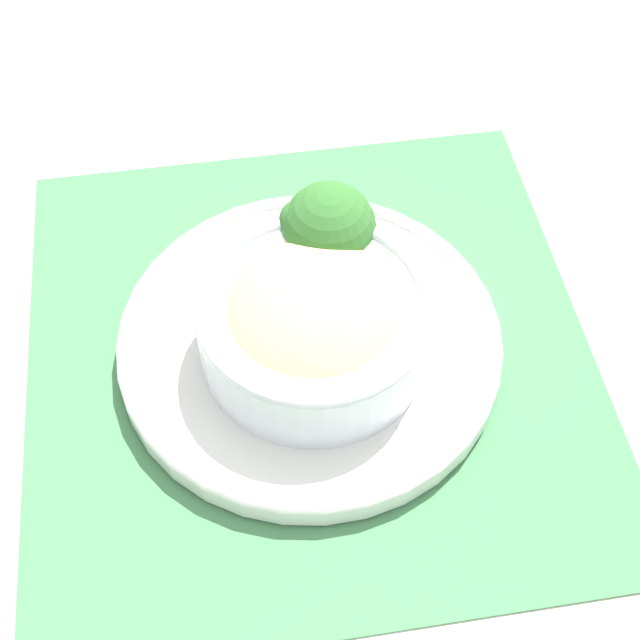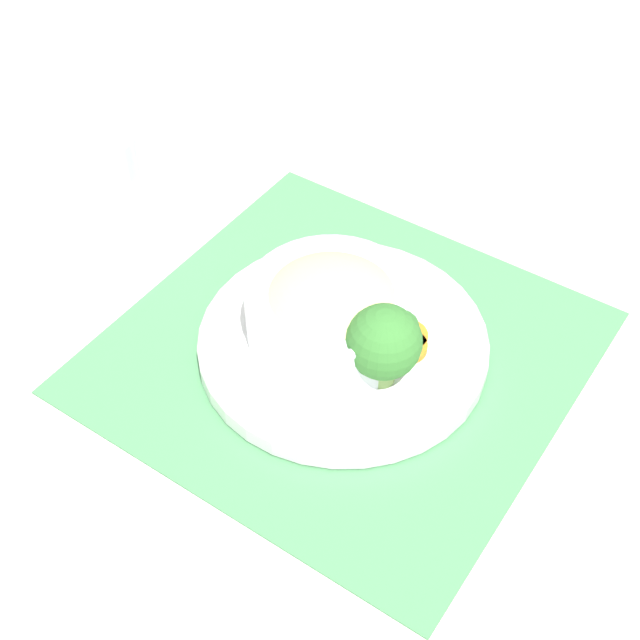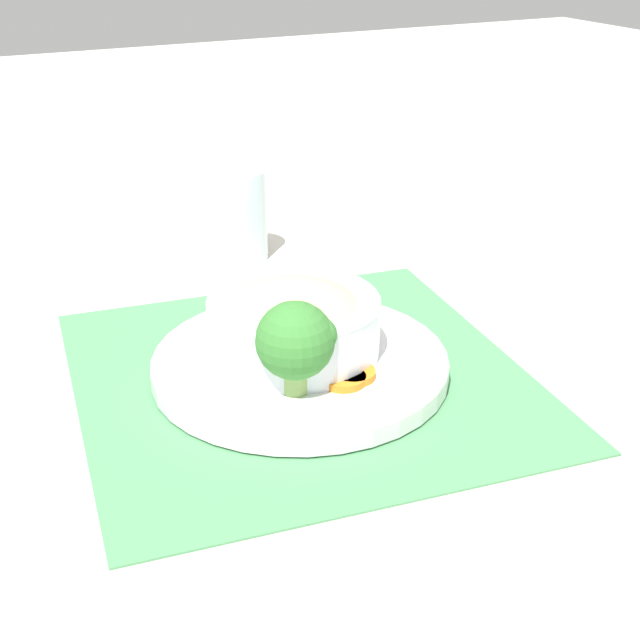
# 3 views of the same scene
# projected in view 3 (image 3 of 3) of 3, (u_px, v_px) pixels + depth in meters

# --- Properties ---
(ground_plane) EXTENTS (4.00, 4.00, 0.00)m
(ground_plane) POSITION_uv_depth(u_px,v_px,m) (300.00, 377.00, 0.83)
(ground_plane) COLOR beige
(placemat) EXTENTS (0.45, 0.46, 0.00)m
(placemat) POSITION_uv_depth(u_px,v_px,m) (300.00, 375.00, 0.83)
(placemat) COLOR #4C8C59
(placemat) RESTS_ON ground_plane
(plate) EXTENTS (0.27, 0.27, 0.02)m
(plate) POSITION_uv_depth(u_px,v_px,m) (300.00, 363.00, 0.82)
(plate) COLOR white
(plate) RESTS_ON placemat
(bowl) EXTENTS (0.16, 0.16, 0.07)m
(bowl) POSITION_uv_depth(u_px,v_px,m) (293.00, 320.00, 0.81)
(bowl) COLOR silver
(bowl) RESTS_ON plate
(broccoli_floret) EXTENTS (0.07, 0.07, 0.08)m
(broccoli_floret) POSITION_uv_depth(u_px,v_px,m) (296.00, 341.00, 0.74)
(broccoli_floret) COLOR #84AD5B
(broccoli_floret) RESTS_ON plate
(carrot_slice_near) EXTENTS (0.04, 0.04, 0.01)m
(carrot_slice_near) POSITION_uv_depth(u_px,v_px,m) (343.00, 379.00, 0.78)
(carrot_slice_near) COLOR orange
(carrot_slice_near) RESTS_ON plate
(carrot_slice_middle) EXTENTS (0.04, 0.04, 0.01)m
(carrot_slice_middle) POSITION_uv_depth(u_px,v_px,m) (353.00, 374.00, 0.78)
(carrot_slice_middle) COLOR orange
(carrot_slice_middle) RESTS_ON plate
(water_glass) EXTENTS (0.07, 0.07, 0.11)m
(water_glass) POSITION_uv_depth(u_px,v_px,m) (238.00, 219.00, 1.08)
(water_glass) COLOR silver
(water_glass) RESTS_ON ground_plane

